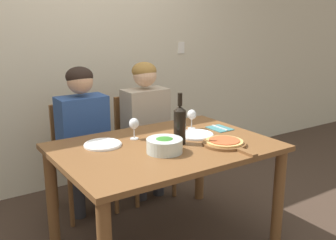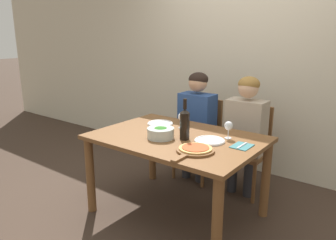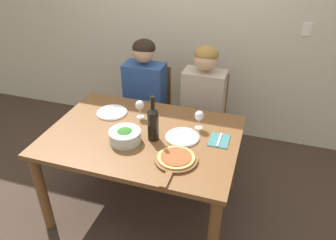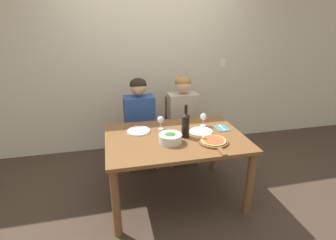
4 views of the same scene
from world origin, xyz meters
name	(u,v)px [view 2 (image 2 of 4)]	position (x,y,z in m)	size (l,w,h in m)	color
ground_plane	(176,212)	(0.00, 0.00, 0.00)	(40.00, 40.00, 0.00)	#3D2D23
back_wall	(248,56)	(0.00, 1.39, 1.35)	(10.00, 0.06, 2.70)	beige
dining_table	(177,148)	(0.00, 0.00, 0.63)	(1.42, 1.00, 0.74)	brown
chair_left	(201,136)	(-0.28, 0.86, 0.47)	(0.42, 0.42, 0.89)	brown
chair_right	(248,146)	(0.30, 0.86, 0.47)	(0.42, 0.42, 0.89)	brown
person_woman	(196,117)	(-0.28, 0.75, 0.72)	(0.47, 0.51, 1.20)	#28282D
person_man	(245,125)	(0.30, 0.75, 0.72)	(0.47, 0.51, 1.20)	#28282D
wine_bottle	(185,123)	(0.10, -0.03, 0.88)	(0.08, 0.08, 0.35)	black
broccoli_bowl	(161,133)	(-0.08, -0.12, 0.79)	(0.23, 0.23, 0.10)	silver
dinner_plate_left	(160,123)	(-0.35, 0.21, 0.75)	(0.25, 0.25, 0.02)	white
dinner_plate_right	(210,141)	(0.30, 0.04, 0.75)	(0.25, 0.25, 0.02)	white
pizza_on_board	(195,150)	(0.33, -0.23, 0.76)	(0.29, 0.43, 0.04)	brown
wine_glass_left	(182,117)	(-0.11, 0.22, 0.84)	(0.07, 0.07, 0.15)	silver
wine_glass_right	(229,127)	(0.38, 0.21, 0.84)	(0.07, 0.07, 0.15)	silver
fork_on_napkin	(242,146)	(0.56, 0.09, 0.74)	(0.14, 0.18, 0.01)	#387075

